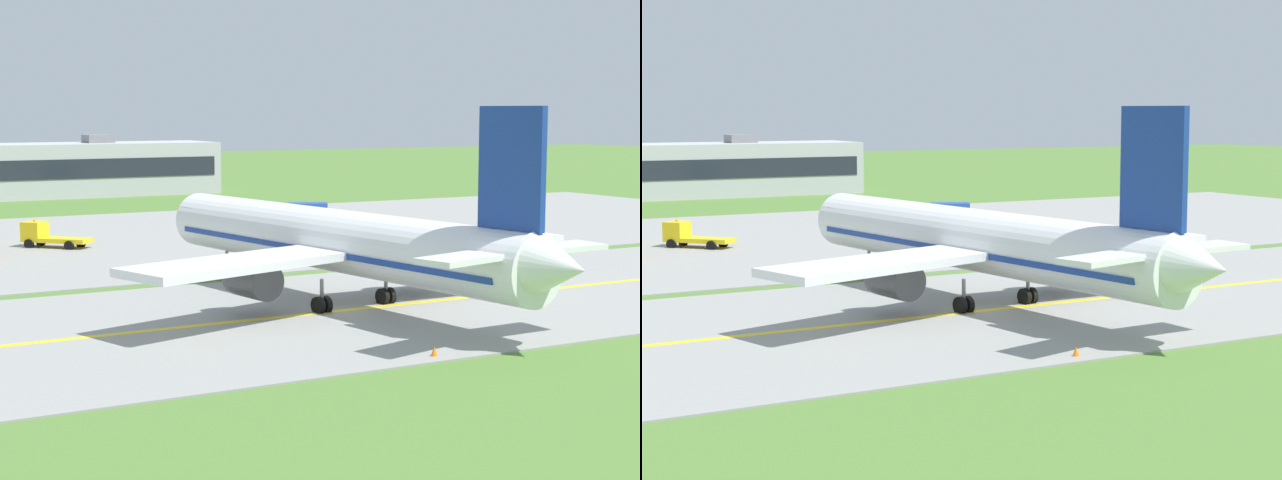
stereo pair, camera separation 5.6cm
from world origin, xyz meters
TOP-DOWN VIEW (x-y plane):
  - ground_plane at (0.00, 0.00)m, footprint 500.00×500.00m
  - taxiway_strip at (0.00, 0.00)m, footprint 240.00×28.00m
  - apron_pad at (10.00, 42.00)m, footprint 140.00×52.00m
  - taxiway_centreline at (0.00, 0.00)m, footprint 220.00×0.60m
  - airplane_lead at (1.51, 1.99)m, footprint 32.21×39.61m
  - service_truck_fuel at (-7.34, 40.04)m, footprint 5.92×6.03m
  - service_truck_pushback at (21.33, 44.85)m, footprint 6.30×4.42m
  - terminal_building at (4.72, 99.03)m, footprint 56.97×12.81m
  - traffic_cone_near_edge at (-1.61, 11.70)m, footprint 0.44×0.44m
  - traffic_cone_far_edge at (-1.59, -12.95)m, footprint 0.44×0.44m

SIDE VIEW (x-z plane):
  - ground_plane at x=0.00m, z-range 0.00..0.00m
  - taxiway_strip at x=0.00m, z-range 0.00..0.10m
  - apron_pad at x=10.00m, z-range 0.00..0.10m
  - taxiway_centreline at x=0.00m, z-range 0.10..0.11m
  - traffic_cone_near_edge at x=-1.61m, z-range 0.00..0.60m
  - traffic_cone_far_edge at x=-1.59m, z-range 0.00..0.60m
  - service_truck_fuel at x=-7.34m, z-range -0.11..2.48m
  - service_truck_pushback at x=21.33m, z-range 0.23..2.83m
  - terminal_building at x=4.72m, z-range -0.58..8.35m
  - airplane_lead at x=1.51m, z-range -2.22..10.48m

